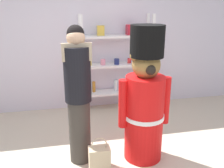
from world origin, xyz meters
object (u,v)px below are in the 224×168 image
object	(u,v)px
merchandise_shelf	(117,62)
teddy_bear_guard	(145,101)
person_shopper	(78,94)
shopping_bag	(99,160)

from	to	relation	value
merchandise_shelf	teddy_bear_guard	world-z (taller)	merchandise_shelf
teddy_bear_guard	person_shopper	world-z (taller)	person_shopper
teddy_bear_guard	shopping_bag	xyz separation A→B (m)	(-0.60, -0.21, -0.61)
teddy_bear_guard	shopping_bag	world-z (taller)	teddy_bear_guard
teddy_bear_guard	shopping_bag	size ratio (longest dim) A/B	3.70
merchandise_shelf	shopping_bag	world-z (taller)	merchandise_shelf
merchandise_shelf	teddy_bear_guard	size ratio (longest dim) A/B	1.03
person_shopper	merchandise_shelf	bearing A→B (deg)	62.28
merchandise_shelf	shopping_bag	distance (m)	2.09
merchandise_shelf	teddy_bear_guard	xyz separation A→B (m)	(-0.03, -1.65, -0.12)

